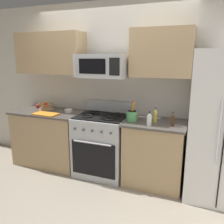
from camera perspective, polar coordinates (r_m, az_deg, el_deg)
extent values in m
plane|color=gray|center=(3.29, -7.29, -19.58)|extent=(16.00, 16.00, 0.00)
cube|color=beige|center=(3.75, -0.10, 6.04)|extent=(8.00, 0.10, 2.60)
cube|color=tan|center=(4.08, -15.03, -6.26)|extent=(1.12, 0.61, 0.88)
cube|color=#4C4742|center=(3.95, -15.43, -0.04)|extent=(1.16, 0.65, 0.03)
cube|color=#B2B5BA|center=(3.61, -2.40, -8.16)|extent=(0.76, 0.65, 0.91)
cube|color=black|center=(3.37, -4.67, -11.50)|extent=(0.67, 0.01, 0.51)
cylinder|color=#B2B5BA|center=(3.25, -4.95, -7.61)|extent=(0.57, 0.02, 0.02)
cube|color=black|center=(3.47, -2.48, -1.04)|extent=(0.73, 0.58, 0.02)
cube|color=#B2B5BA|center=(3.71, -0.67, 1.25)|extent=(0.76, 0.06, 0.18)
torus|color=black|center=(3.42, -6.20, -1.03)|extent=(0.17, 0.17, 0.02)
torus|color=black|center=(3.27, -0.51, -1.62)|extent=(0.17, 0.17, 0.02)
torus|color=black|center=(3.66, -4.24, -0.03)|extent=(0.17, 0.17, 0.02)
torus|color=black|center=(3.52, 1.13, -0.54)|extent=(0.17, 0.17, 0.02)
cylinder|color=#4C4C51|center=(3.33, -9.11, -4.05)|extent=(0.04, 0.02, 0.04)
cylinder|color=#4C4C51|center=(3.27, -7.03, -4.33)|extent=(0.04, 0.02, 0.04)
cylinder|color=#4C4C51|center=(3.21, -4.87, -4.62)|extent=(0.04, 0.02, 0.04)
cylinder|color=#4C4C51|center=(3.15, -2.63, -4.92)|extent=(0.04, 0.02, 0.04)
cylinder|color=#4C4C51|center=(3.10, -0.31, -5.21)|extent=(0.04, 0.02, 0.04)
cube|color=tan|center=(3.40, 10.37, -10.11)|extent=(0.79, 0.61, 0.88)
cube|color=#4C4742|center=(3.24, 10.71, -2.72)|extent=(0.83, 0.65, 0.03)
cube|color=silver|center=(3.18, 25.41, -3.38)|extent=(0.77, 0.72, 1.87)
cube|color=black|center=(2.84, 25.85, -5.40)|extent=(0.01, 0.01, 1.78)
cylinder|color=#B2B5BA|center=(2.79, 24.97, -4.58)|extent=(0.02, 0.02, 0.75)
cube|color=#B2B5BA|center=(3.39, -2.38, 11.25)|extent=(0.72, 0.40, 0.33)
cube|color=black|center=(3.23, -4.93, 11.10)|extent=(0.40, 0.01, 0.20)
cube|color=black|center=(3.10, 0.58, 11.05)|extent=(0.14, 0.01, 0.23)
cylinder|color=#B2B5BA|center=(3.33, -9.25, 11.05)|extent=(0.02, 0.02, 0.23)
cube|color=tan|center=(3.99, -14.84, 13.73)|extent=(1.15, 0.34, 0.64)
cube|color=tan|center=(3.29, 12.12, 14.01)|extent=(0.82, 0.34, 0.64)
cylinder|color=#59AD66|center=(3.24, 4.88, -0.99)|extent=(0.15, 0.15, 0.14)
cylinder|color=black|center=(3.24, 4.88, -0.80)|extent=(0.13, 0.13, 0.12)
cylinder|color=orange|center=(3.22, 5.12, 0.35)|extent=(0.04, 0.05, 0.24)
cylinder|color=orange|center=(3.23, 4.95, 0.40)|extent=(0.09, 0.03, 0.24)
cylinder|color=red|center=(3.25, 5.06, 0.65)|extent=(0.06, 0.02, 0.26)
cone|color=#9E7A4C|center=(4.13, -15.80, 1.33)|extent=(0.26, 0.26, 0.08)
torus|color=#9E7A4C|center=(4.12, -15.84, 1.90)|extent=(0.27, 0.27, 0.02)
sphere|color=red|center=(4.10, -15.95, 1.70)|extent=(0.08, 0.08, 0.08)
sphere|color=orange|center=(4.13, -16.36, 1.73)|extent=(0.07, 0.07, 0.07)
sphere|color=yellow|center=(4.11, -15.95, 1.72)|extent=(0.08, 0.08, 0.08)
sphere|color=#9EB74C|center=(4.17, -16.08, 1.84)|extent=(0.07, 0.07, 0.07)
sphere|color=red|center=(4.26, -17.76, 1.43)|extent=(0.07, 0.07, 0.07)
cube|color=orange|center=(3.74, -15.93, -0.46)|extent=(0.40, 0.24, 0.02)
cylinder|color=silver|center=(3.06, 9.12, -2.04)|extent=(0.07, 0.07, 0.13)
cone|color=silver|center=(3.04, 9.18, -0.48)|extent=(0.06, 0.06, 0.04)
cylinder|color=black|center=(3.03, 9.20, 0.00)|extent=(0.03, 0.03, 0.01)
cylinder|color=#382314|center=(3.08, 14.63, -2.15)|extent=(0.05, 0.05, 0.14)
cone|color=#382314|center=(3.06, 14.72, -0.56)|extent=(0.05, 0.05, 0.04)
cylinder|color=black|center=(3.06, 14.75, -0.09)|extent=(0.02, 0.02, 0.01)
cylinder|color=gold|center=(3.22, 10.55, -1.16)|extent=(0.05, 0.05, 0.15)
cone|color=gold|center=(3.20, 10.62, 0.48)|extent=(0.05, 0.05, 0.04)
cylinder|color=black|center=(3.20, 10.65, 0.97)|extent=(0.02, 0.02, 0.01)
cylinder|color=white|center=(3.81, -10.65, 0.29)|extent=(0.13, 0.13, 0.04)
torus|color=white|center=(3.80, -10.67, 0.61)|extent=(0.13, 0.13, 0.01)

